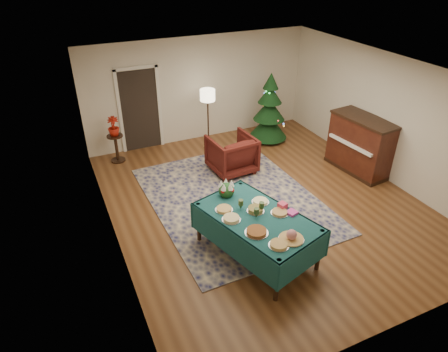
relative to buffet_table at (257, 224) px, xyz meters
name	(u,v)px	position (x,y,z in m)	size (l,w,h in m)	color
room_shell	(266,143)	(0.91, 1.36, 0.71)	(7.00, 7.00, 7.00)	#593319
doorway	(140,108)	(-0.69, 4.84, 0.46)	(1.08, 0.04, 2.16)	black
rug	(233,199)	(0.38, 1.68, -0.63)	(3.20, 4.20, 0.02)	#14174B
buffet_table	(257,224)	(0.00, 0.00, 0.00)	(1.74, 2.31, 0.80)	black
platter_0	(279,245)	(-0.06, -0.77, 0.18)	(0.31, 0.31, 0.05)	silver
platter_1	(291,236)	(0.19, -0.72, 0.22)	(0.39, 0.39, 0.17)	silver
platter_2	(256,232)	(-0.22, -0.37, 0.18)	(0.37, 0.37, 0.06)	silver
platter_3	(280,212)	(0.38, -0.08, 0.18)	(0.30, 0.30, 0.04)	silver
platter_4	(231,219)	(-0.42, 0.09, 0.18)	(0.31, 0.31, 0.06)	silver
platter_5	(256,210)	(0.04, 0.14, 0.19)	(0.29, 0.29, 0.08)	silver
platter_6	(260,201)	(0.25, 0.34, 0.18)	(0.30, 0.30, 0.04)	silver
platter_7	(224,209)	(-0.42, 0.39, 0.18)	(0.30, 0.30, 0.04)	silver
goblet_0	(241,204)	(-0.15, 0.29, 0.26)	(0.09, 0.09, 0.19)	#2D471E
goblet_1	(262,207)	(0.12, 0.09, 0.26)	(0.09, 0.09, 0.19)	#2D471E
goblet_2	(256,213)	(-0.04, -0.03, 0.26)	(0.09, 0.09, 0.19)	#2D471E
napkin_stack	(292,212)	(0.56, -0.17, 0.18)	(0.16, 0.16, 0.04)	#DC3DA2
gift_box	(282,206)	(0.49, 0.03, 0.21)	(0.13, 0.13, 0.11)	#D83C5E
centerpiece	(226,189)	(-0.20, 0.77, 0.30)	(0.29, 0.29, 0.33)	#1E4C1E
armchair	(232,152)	(0.87, 2.78, -0.15)	(0.95, 0.89, 0.98)	#46130F
floor_lamp	(208,99)	(0.88, 4.21, 0.67)	(0.37, 0.37, 1.54)	#A57F3F
side_table	(117,149)	(-1.45, 4.39, -0.31)	(0.38, 0.38, 0.68)	black
potted_plant	(114,130)	(-1.45, 4.39, 0.18)	(0.26, 0.47, 0.26)	#A6190B
christmas_tree	(269,111)	(2.50, 3.94, 0.19)	(1.23, 1.23, 1.84)	black
piano	(360,145)	(3.57, 1.62, 0.00)	(0.85, 1.57, 1.31)	black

